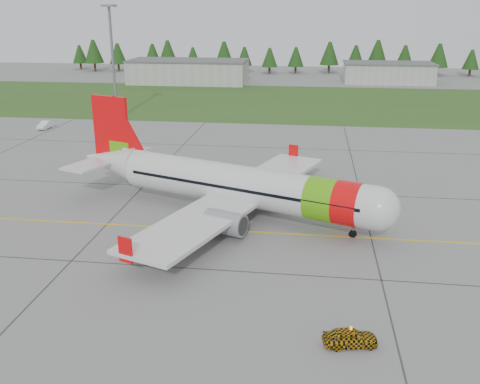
# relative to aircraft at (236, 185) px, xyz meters

# --- Properties ---
(ground) EXTENTS (320.00, 320.00, 0.00)m
(ground) POSITION_rel_aircraft_xyz_m (2.95, -12.28, -3.11)
(ground) COLOR gray
(ground) RESTS_ON ground
(aircraft) EXTENTS (34.15, 32.46, 10.79)m
(aircraft) POSITION_rel_aircraft_xyz_m (0.00, 0.00, 0.00)
(aircraft) COLOR silver
(aircraft) RESTS_ON ground
(follow_me_car) EXTENTS (1.38, 1.54, 3.35)m
(follow_me_car) POSITION_rel_aircraft_xyz_m (10.03, -21.09, -1.44)
(follow_me_car) COLOR #D0980B
(follow_me_car) RESTS_ON ground
(service_van) EXTENTS (1.45, 1.38, 4.01)m
(service_van) POSITION_rel_aircraft_xyz_m (-38.43, 36.05, -1.11)
(service_van) COLOR white
(service_van) RESTS_ON ground
(grass_strip) EXTENTS (320.00, 50.00, 0.03)m
(grass_strip) POSITION_rel_aircraft_xyz_m (2.95, 69.72, -3.10)
(grass_strip) COLOR #30561E
(grass_strip) RESTS_ON ground
(taxi_guideline) EXTENTS (120.00, 0.25, 0.02)m
(taxi_guideline) POSITION_rel_aircraft_xyz_m (2.95, -4.28, -3.10)
(taxi_guideline) COLOR gold
(taxi_guideline) RESTS_ON ground
(hangar_west) EXTENTS (32.00, 14.00, 6.00)m
(hangar_west) POSITION_rel_aircraft_xyz_m (-27.05, 97.72, -0.11)
(hangar_west) COLOR #A8A8A3
(hangar_west) RESTS_ON ground
(hangar_east) EXTENTS (24.00, 12.00, 5.20)m
(hangar_east) POSITION_rel_aircraft_xyz_m (27.95, 105.72, -0.51)
(hangar_east) COLOR #A8A8A3
(hangar_east) RESTS_ON ground
(floodlight_mast) EXTENTS (0.50, 0.50, 20.00)m
(floodlight_mast) POSITION_rel_aircraft_xyz_m (-29.05, 45.72, 6.89)
(floodlight_mast) COLOR slate
(floodlight_mast) RESTS_ON ground
(treeline) EXTENTS (160.00, 8.00, 10.00)m
(treeline) POSITION_rel_aircraft_xyz_m (2.95, 125.72, 1.89)
(treeline) COLOR #1C3F14
(treeline) RESTS_ON ground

